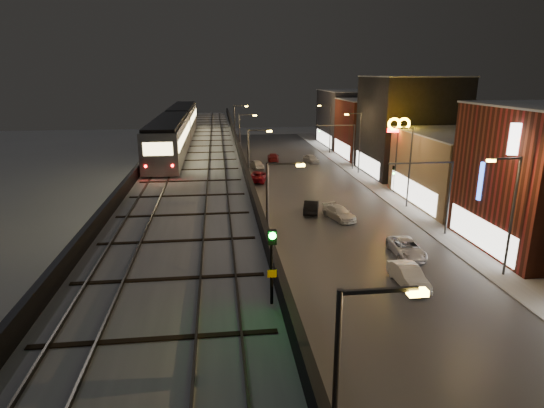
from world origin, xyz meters
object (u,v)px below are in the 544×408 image
car_onc_white (339,213)px  car_far_white (256,164)px  car_mid_silver (258,176)px  car_mid_dark (273,158)px  car_onc_red (311,159)px  sign_citgo (524,159)px  car_onc_dark (406,249)px  rail_signal (272,252)px  car_near_white (311,207)px  car_onc_silver (408,277)px  subway_train (177,127)px

car_onc_white → car_far_white: bearing=85.7°
car_mid_silver → car_mid_dark: 15.07m
car_onc_red → sign_citgo: 44.53m
car_onc_dark → rail_signal: bearing=-122.6°
car_near_white → car_mid_silver: 15.93m
car_onc_white → car_onc_red: size_ratio=1.16×
car_mid_silver → car_onc_dark: (9.73, -28.14, -0.05)m
rail_signal → car_mid_silver: (3.68, 46.93, -7.92)m
car_near_white → car_onc_white: car_near_white is taller
car_mid_silver → car_onc_dark: 29.77m
car_far_white → car_onc_dark: car_far_white is taller
car_mid_silver → car_onc_white: car_mid_silver is taller
car_onc_dark → sign_citgo: size_ratio=0.43×
rail_signal → car_onc_silver: size_ratio=0.65×
car_far_white → car_onc_dark: (9.27, -37.11, -0.02)m
car_mid_silver → car_mid_dark: car_mid_silver is taller
car_near_white → car_far_white: 24.61m
car_onc_silver → car_onc_red: 45.90m
subway_train → car_mid_dark: bearing=56.8°
subway_train → car_mid_silver: 14.41m
car_far_white → sign_citgo: sign_citgo is taller
car_onc_dark → car_onc_white: bearing=109.1°
car_mid_dark → car_onc_dark: car_mid_dark is taller
rail_signal → car_onc_dark: (13.41, 18.79, -7.97)m
rail_signal → car_onc_white: 31.81m
rail_signal → car_onc_dark: 24.42m
car_onc_red → car_onc_white: bearing=-110.6°
car_far_white → sign_citgo: 43.79m
car_near_white → sign_citgo: sign_citgo is taller
car_mid_dark → car_onc_red: (6.18, -2.09, -0.00)m
car_mid_dark → car_near_white: bearing=97.2°
car_mid_silver → car_onc_silver: size_ratio=1.17×
car_mid_dark → sign_citgo: 47.87m
car_mid_dark → car_onc_red: bearing=167.6°
car_near_white → car_far_white: car_near_white is taller
car_mid_silver → car_far_white: car_mid_silver is taller
car_onc_dark → car_mid_dark: bearing=100.6°
subway_train → car_onc_red: bearing=43.7°
car_mid_dark → car_onc_dark: 43.08m
car_mid_silver → car_onc_silver: bearing=118.8°
rail_signal → car_onc_white: size_ratio=0.62×
car_onc_dark → car_onc_silver: bearing=-108.6°
subway_train → car_onc_dark: 30.14m
car_onc_white → sign_citgo: bearing=-69.2°
subway_train → car_onc_white: (16.85, -11.16, -7.79)m
car_near_white → subway_train: bearing=-15.8°
car_onc_dark → car_onc_white: car_onc_dark is taller
rail_signal → car_onc_silver: bearing=50.0°
rail_signal → car_onc_red: bearing=77.0°
rail_signal → car_onc_silver: 19.36m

